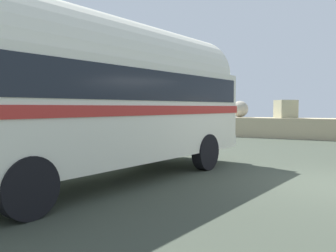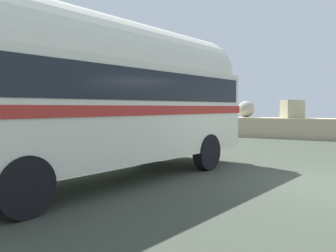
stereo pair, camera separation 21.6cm
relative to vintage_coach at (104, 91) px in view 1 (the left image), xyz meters
The scene contains 2 objects.
ground 5.47m from the vintage_coach, 23.56° to the left, with size 32.00×26.00×0.02m.
vintage_coach is the anchor object (origin of this frame).
Camera 1 is at (0.37, -8.37, 1.70)m, focal length 37.94 mm.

